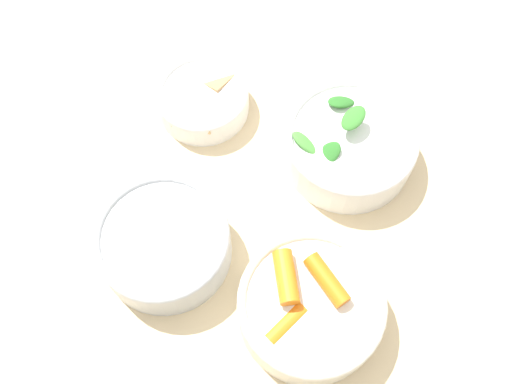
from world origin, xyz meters
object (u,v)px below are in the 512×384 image
at_px(bowl_carrots, 310,307).
at_px(bowl_greens, 349,145).
at_px(bowl_beans_hotdog, 164,244).
at_px(bowl_cookies, 203,99).

bearing_deg(bowl_carrots, bowl_greens, -86.59).
bearing_deg(bowl_beans_hotdog, bowl_carrots, 174.87).
bearing_deg(bowl_beans_hotdog, bowl_greens, -130.46).
relative_size(bowl_greens, bowl_beans_hotdog, 1.07).
bearing_deg(bowl_carrots, bowl_cookies, -46.06).
bearing_deg(bowl_greens, bowl_carrots, 93.41).
height_order(bowl_greens, bowl_cookies, bowl_greens).
distance_m(bowl_carrots, bowl_cookies, 0.30).
xyz_separation_m(bowl_greens, bowl_cookies, (0.20, -0.01, -0.01)).
height_order(bowl_carrots, bowl_beans_hotdog, bowl_carrots).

